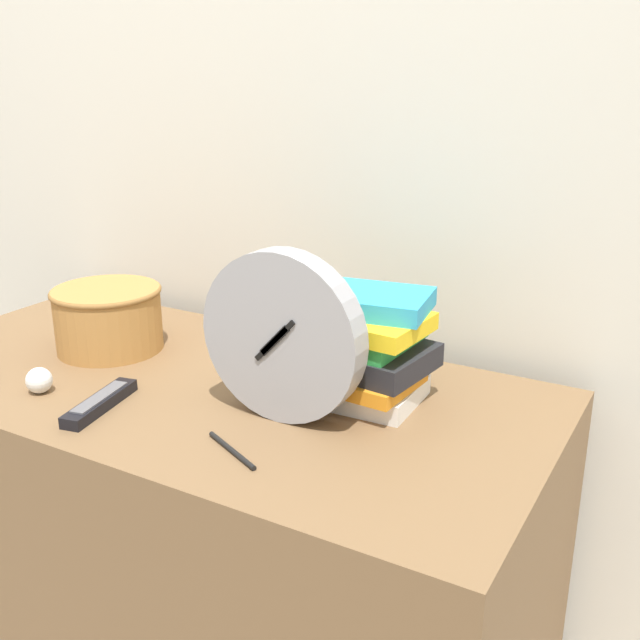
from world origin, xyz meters
The scene contains 8 objects.
wall_back centered at (0.00, 0.69, 1.20)m, with size 6.00×0.04×2.40m.
desk centered at (0.00, 0.31, 0.38)m, with size 1.29×0.62×0.77m.
desk_clock centered at (0.21, 0.26, 0.91)m, with size 0.28×0.05×0.28m.
book_stack centered at (0.28, 0.40, 0.86)m, with size 0.27×0.20×0.19m.
basket centered at (-0.26, 0.35, 0.84)m, with size 0.22×0.22×0.13m.
tv_remote centered at (-0.07, 0.14, 0.78)m, with size 0.07×0.18×0.02m.
crumpled_paper_ball centered at (-0.22, 0.13, 0.79)m, with size 0.05×0.05×0.05m.
pen centered at (0.21, 0.12, 0.77)m, with size 0.12×0.06×0.01m.
Camera 1 is at (0.82, -0.68, 1.32)m, focal length 42.00 mm.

